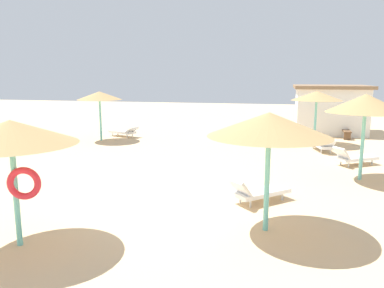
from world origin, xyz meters
name	(u,v)px	position (x,y,z in m)	size (l,w,h in m)	color
ground_plane	(168,204)	(0.00, 0.00, 0.00)	(80.00, 80.00, 0.00)	#DBBA8C
parasol_1	(317,96)	(4.83, 10.88, 2.56)	(2.63, 2.63, 2.82)	#6BC6BC
parasol_2	(366,104)	(5.81, 3.97, 2.66)	(2.64, 2.64, 2.99)	#6BC6BC
parasol_3	(99,96)	(-6.76, 9.38, 2.50)	(2.47, 2.47, 2.74)	#6BC6BC
parasol_4	(269,125)	(2.77, -1.23, 2.50)	(2.80, 2.80, 2.78)	#6BC6BC
parasol_5	(11,134)	(-2.32, -3.25, 2.42)	(2.70, 2.70, 2.70)	#6BC6BC
lounger_1	(323,145)	(5.07, 8.95, 0.32)	(1.07, 1.99, 0.72)	white
lounger_2	(354,157)	(6.00, 6.25, 0.32)	(1.90, 1.55, 0.80)	white
lounger_3	(124,132)	(-6.04, 10.91, 0.31)	(2.02, 1.28, 0.62)	white
lounger_4	(258,191)	(2.48, 0.72, 0.32)	(1.78, 1.75, 0.79)	white
bench_0	(255,128)	(1.49, 13.80, 0.35)	(0.58, 1.54, 0.49)	brown
bench_1	(346,132)	(6.80, 13.31, 0.35)	(0.44, 1.51, 0.49)	brown
beach_cabana	(330,109)	(6.08, 15.61, 1.52)	(4.52, 4.39, 3.01)	white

